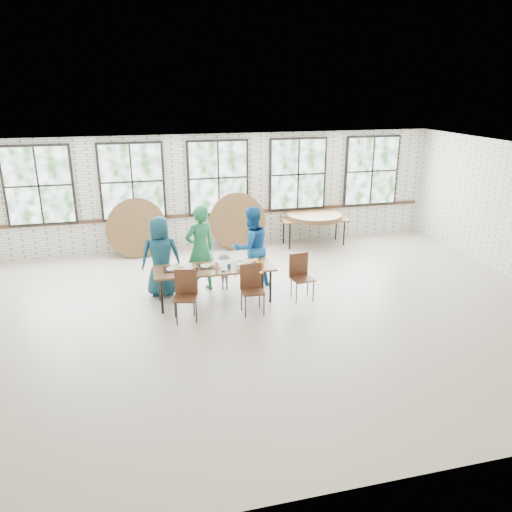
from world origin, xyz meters
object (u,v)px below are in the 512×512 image
(chair_near_right, at_px, (252,284))
(dining_table, at_px, (214,270))
(chair_near_left, at_px, (185,291))
(storage_table, at_px, (314,220))

(chair_near_right, bearing_deg, dining_table, 137.84)
(chair_near_left, bearing_deg, storage_table, 58.88)
(dining_table, distance_m, storage_table, 4.55)
(dining_table, relative_size, storage_table, 1.30)
(dining_table, xyz_separation_m, storage_table, (3.29, 3.14, -0.00))
(chair_near_right, bearing_deg, chair_near_left, -176.95)
(chair_near_left, xyz_separation_m, chair_near_right, (1.27, -0.00, 0.00))
(chair_near_left, distance_m, chair_near_right, 1.27)
(chair_near_left, distance_m, storage_table, 5.45)
(dining_table, distance_m, chair_near_right, 0.88)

